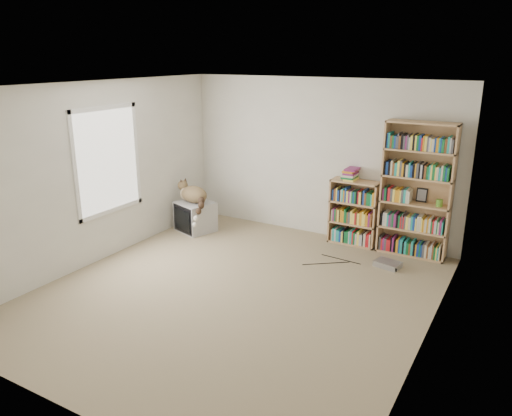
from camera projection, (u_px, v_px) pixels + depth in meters
The scene contains 17 objects.
floor at pixel (236, 293), 6.19m from camera, with size 4.50×5.00×0.01m, color gray.
wall_back at pixel (319, 159), 7.89m from camera, with size 4.50×0.02×2.50m, color beige.
wall_front at pixel (58, 275), 3.74m from camera, with size 4.50×0.02×2.50m, color beige.
wall_left at pixel (97, 174), 6.89m from camera, with size 0.02×5.00×2.50m, color beige.
wall_right at pixel (435, 228), 4.75m from camera, with size 0.02×5.00×2.50m, color beige.
ceiling at pixel (234, 86), 5.44m from camera, with size 4.50×5.00×0.02m, color white.
window at pixel (108, 161), 7.00m from camera, with size 0.02×1.22×1.52m, color white.
crt_tv at pixel (196, 216), 8.30m from camera, with size 0.70×0.66×0.49m.
cat at pixel (194, 197), 8.14m from camera, with size 0.72×0.62×0.60m.
bookcase_tall at pixel (416, 194), 7.12m from camera, with size 0.97×0.30×1.95m.
bookcase_short at pixel (354, 214), 7.68m from camera, with size 0.73×0.30×1.01m.
book_stack at pixel (351, 174), 7.53m from camera, with size 0.22×0.29×0.19m, color red.
green_mug at pixel (440, 203), 6.97m from camera, with size 0.09×0.09×0.10m, color #589B2C.
framed_print at pixel (422, 195), 7.16m from camera, with size 0.15×0.01×0.20m, color black.
dvd_player at pixel (388, 264), 6.93m from camera, with size 0.34×0.24×0.08m, color #A7A7AB.
wall_outlet at pixel (187, 203), 8.77m from camera, with size 0.01×0.08×0.13m, color silver.
floor_cables at pixel (305, 253), 7.39m from camera, with size 1.20×0.70×0.01m, color black, non-canonical shape.
Camera 1 is at (3.00, -4.73, 2.84)m, focal length 35.00 mm.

